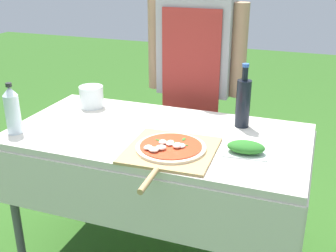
# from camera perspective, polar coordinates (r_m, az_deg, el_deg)

# --- Properties ---
(prep_table) EXTENTS (1.44, 0.76, 0.80)m
(prep_table) POSITION_cam_1_polar(r_m,az_deg,el_deg) (2.07, -1.38, -3.11)
(prep_table) COLOR beige
(prep_table) RESTS_ON ground
(person_cook) EXTENTS (0.61, 0.20, 1.62)m
(person_cook) POSITION_cam_1_polar(r_m,az_deg,el_deg) (2.58, 3.72, 7.71)
(person_cook) COLOR #4C4C51
(person_cook) RESTS_ON ground
(pizza_on_peel) EXTENTS (0.39, 0.57, 0.06)m
(pizza_on_peel) POSITION_cam_1_polar(r_m,az_deg,el_deg) (1.82, 0.27, -3.19)
(pizza_on_peel) COLOR tan
(pizza_on_peel) RESTS_ON prep_table
(oil_bottle) EXTENTS (0.07, 0.07, 0.32)m
(oil_bottle) POSITION_cam_1_polar(r_m,az_deg,el_deg) (2.09, 10.14, 3.22)
(oil_bottle) COLOR black
(oil_bottle) RESTS_ON prep_table
(water_bottle) EXTENTS (0.07, 0.07, 0.25)m
(water_bottle) POSITION_cam_1_polar(r_m,az_deg,el_deg) (2.12, -20.35, 2.06)
(water_bottle) COLOR silver
(water_bottle) RESTS_ON prep_table
(herb_container) EXTENTS (0.20, 0.13, 0.06)m
(herb_container) POSITION_cam_1_polar(r_m,az_deg,el_deg) (1.83, 10.51, -2.94)
(herb_container) COLOR silver
(herb_container) RESTS_ON prep_table
(mixing_tub) EXTENTS (0.13, 0.13, 0.12)m
(mixing_tub) POSITION_cam_1_polar(r_m,az_deg,el_deg) (2.39, -10.32, 3.92)
(mixing_tub) COLOR silver
(mixing_tub) RESTS_ON prep_table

